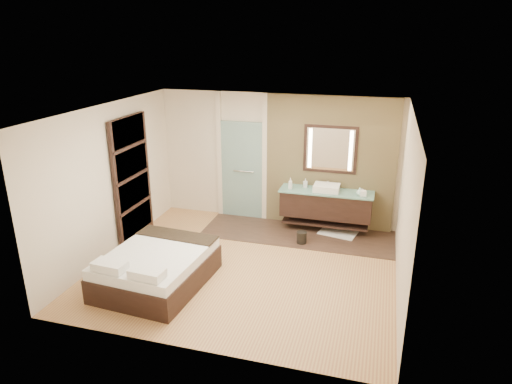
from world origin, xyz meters
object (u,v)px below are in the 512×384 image
(mirror_unit, at_px, (330,149))
(bed, at_px, (157,268))
(vanity, at_px, (326,204))
(waste_bin, at_px, (302,238))

(mirror_unit, height_order, bed, mirror_unit)
(vanity, distance_m, waste_bin, 0.92)
(bed, bearing_deg, mirror_unit, 57.51)
(vanity, xyz_separation_m, bed, (-2.30, -2.83, -0.29))
(bed, bearing_deg, vanity, 55.27)
(waste_bin, bearing_deg, bed, -132.85)
(mirror_unit, bearing_deg, vanity, -90.00)
(mirror_unit, xyz_separation_m, waste_bin, (-0.34, -0.96, -1.53))
(bed, height_order, waste_bin, bed)
(mirror_unit, relative_size, waste_bin, 4.44)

